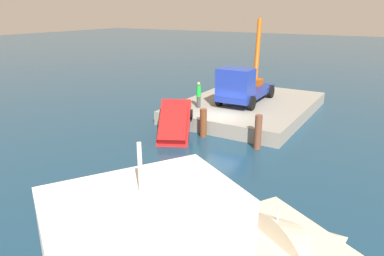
{
  "coord_description": "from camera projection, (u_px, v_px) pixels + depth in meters",
  "views": [
    {
      "loc": [
        20.16,
        9.95,
        7.67
      ],
      "look_at": [
        1.96,
        -0.95,
        0.57
      ],
      "focal_mm": 33.25,
      "sensor_mm": 36.0,
      "label": 1
    }
  ],
  "objects": [
    {
      "name": "dock",
      "position": [
        248.0,
        107.0,
        27.51
      ],
      "size": [
        12.21,
        8.93,
        0.95
      ],
      "primitive_type": "cube",
      "color": "gray",
      "rests_on": "ground"
    },
    {
      "name": "piling_far",
      "position": [
        258.0,
        132.0,
        20.26
      ],
      "size": [
        0.41,
        0.41,
        2.03
      ],
      "primitive_type": "cylinder",
      "color": "brown",
      "rests_on": "ground"
    },
    {
      "name": "piling_near",
      "position": [
        166.0,
        118.0,
        23.74
      ],
      "size": [
        0.43,
        0.43,
        1.55
      ],
      "primitive_type": "cylinder",
      "color": "brown",
      "rests_on": "ground"
    },
    {
      "name": "ground",
      "position": [
        219.0,
        130.0,
        23.69
      ],
      "size": [
        200.0,
        200.0,
        0.0
      ],
      "primitive_type": "plane",
      "color": "navy"
    },
    {
      "name": "dock_worker",
      "position": [
        199.0,
        95.0,
        25.31
      ],
      "size": [
        0.34,
        0.34,
        1.86
      ],
      "color": "#3D3D3D",
      "rests_on": "dock"
    },
    {
      "name": "crane_truck",
      "position": [
        243.0,
        86.0,
        26.2
      ],
      "size": [
        7.72,
        2.89,
        6.04
      ],
      "color": "navy",
      "rests_on": "dock"
    },
    {
      "name": "salvaged_car",
      "position": [
        174.0,
        130.0,
        21.74
      ],
      "size": [
        4.43,
        3.54,
        3.4
      ],
      "color": "red",
      "rests_on": "ground"
    },
    {
      "name": "piling_mid",
      "position": [
        203.0,
        123.0,
        22.25
      ],
      "size": [
        0.43,
        0.43,
        1.82
      ],
      "primitive_type": "cylinder",
      "color": "brown",
      "rests_on": "ground"
    }
  ]
}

